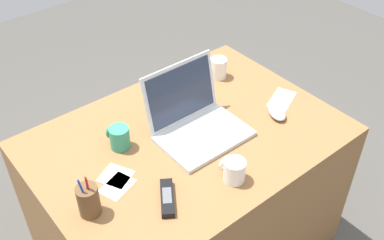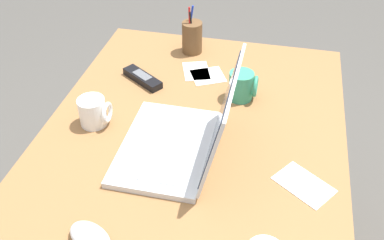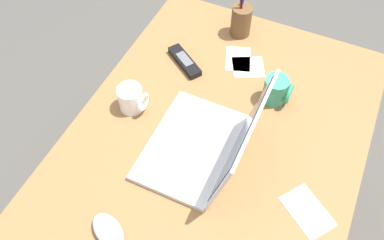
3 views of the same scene
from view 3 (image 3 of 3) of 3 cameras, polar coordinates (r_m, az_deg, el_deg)
ground_plane at (r=1.92m, az=1.99°, el=-15.50°), size 6.00×6.00×0.00m
desk at (r=1.57m, az=2.38°, el=-10.70°), size 1.21×0.87×0.75m
laptop at (r=1.18m, az=2.07°, el=-3.41°), size 0.35×0.30×0.26m
computer_mouse at (r=1.12m, az=-11.58°, el=-14.86°), size 0.11×0.13×0.04m
coffee_mug_white at (r=1.33m, az=11.70°, el=4.08°), size 0.08×0.09×0.09m
coffee_mug_tall at (r=1.30m, az=-8.40°, el=2.95°), size 0.08×0.09×0.09m
cordless_phone at (r=1.44m, az=-1.04°, el=8.19°), size 0.13×0.16×0.03m
pen_holder at (r=1.53m, az=6.85°, el=13.60°), size 0.07×0.07×0.18m
paper_note_near_laptop at (r=1.47m, az=6.43°, el=8.44°), size 0.14×0.12×0.00m
paper_note_left at (r=1.18m, az=15.78°, el=-12.15°), size 0.16×0.17×0.00m
paper_note_front at (r=1.45m, az=7.81°, el=7.32°), size 0.14×0.14×0.00m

